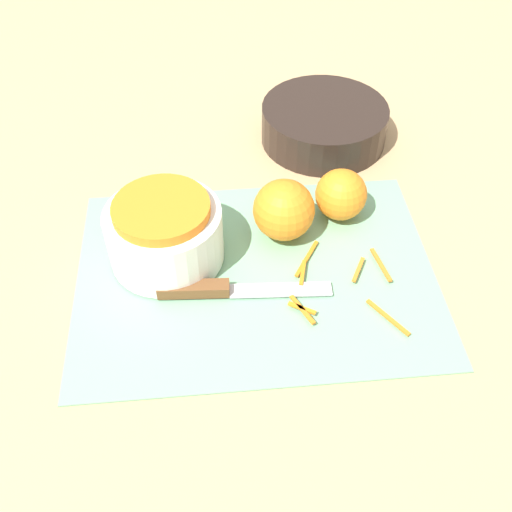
{
  "coord_description": "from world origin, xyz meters",
  "views": [
    {
      "loc": [
        -0.05,
        -0.52,
        0.58
      ],
      "look_at": [
        0.0,
        0.0,
        0.04
      ],
      "focal_mm": 42.0,
      "sensor_mm": 36.0,
      "label": 1
    }
  ],
  "objects": [
    {
      "name": "cutting_board",
      "position": [
        0.0,
        0.0,
        0.0
      ],
      "size": [
        0.47,
        0.34,
        0.01
      ],
      "color": "#75AD84",
      "rests_on": "ground_plane"
    },
    {
      "name": "orange_left",
      "position": [
        0.13,
        0.1,
        0.04
      ],
      "size": [
        0.07,
        0.07,
        0.07
      ],
      "color": "orange",
      "rests_on": "cutting_board"
    },
    {
      "name": "bowl_dark",
      "position": [
        0.14,
        0.29,
        0.03
      ],
      "size": [
        0.2,
        0.2,
        0.06
      ],
      "color": "black",
      "rests_on": "ground_plane"
    },
    {
      "name": "bowl_speckled",
      "position": [
        -0.11,
        0.04,
        0.05
      ],
      "size": [
        0.15,
        0.15,
        0.09
      ],
      "color": "silver",
      "rests_on": "cutting_board"
    },
    {
      "name": "orange_right",
      "position": [
        0.04,
        0.07,
        0.05
      ],
      "size": [
        0.08,
        0.08,
        0.08
      ],
      "color": "orange",
      "rests_on": "cutting_board"
    },
    {
      "name": "peel_pile",
      "position": [
        0.1,
        -0.03,
        0.01
      ],
      "size": [
        0.14,
        0.17,
        0.01
      ],
      "color": "orange",
      "rests_on": "cutting_board"
    },
    {
      "name": "knife",
      "position": [
        -0.06,
        -0.03,
        0.01
      ],
      "size": [
        0.22,
        0.03,
        0.02
      ],
      "rotation": [
        0.0,
        0.0,
        -0.06
      ],
      "color": "brown",
      "rests_on": "cutting_board"
    },
    {
      "name": "ground_plane",
      "position": [
        0.0,
        0.0,
        0.0
      ],
      "size": [
        4.0,
        4.0,
        0.0
      ],
      "primitive_type": "plane",
      "color": "tan"
    }
  ]
}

